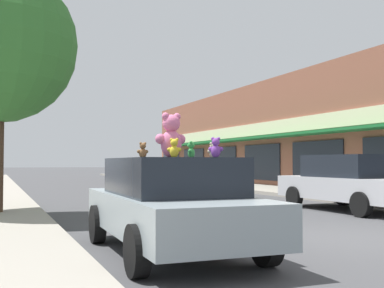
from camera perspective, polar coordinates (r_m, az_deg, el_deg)
ground_plane at (r=9.43m, az=17.47°, el=-10.58°), size 260.00×260.00×0.00m
storefront_row at (r=28.72m, az=20.04°, el=1.18°), size 11.82×40.06×6.03m
plush_art_car at (r=7.44m, az=-2.50°, el=-6.97°), size 2.05×4.40×1.46m
teddy_bear_giant at (r=7.43m, az=-2.49°, el=0.93°), size 0.52×0.33×0.70m
teddy_bear_green at (r=8.10m, az=-0.10°, el=-0.72°), size 0.18×0.22×0.29m
teddy_bear_purple at (r=6.90m, az=2.83°, el=-0.44°), size 0.22×0.18×0.30m
teddy_bear_yellow at (r=7.17m, az=-2.12°, el=-0.52°), size 0.22×0.17×0.29m
teddy_bear_cream at (r=7.26m, az=2.46°, el=-0.76°), size 0.18×0.12×0.24m
teddy_bear_brown at (r=8.25m, az=-5.86°, el=-0.77°), size 0.20×0.13×0.28m
parked_car_far_center at (r=14.64m, az=18.29°, el=-4.27°), size 2.07×4.71×1.61m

